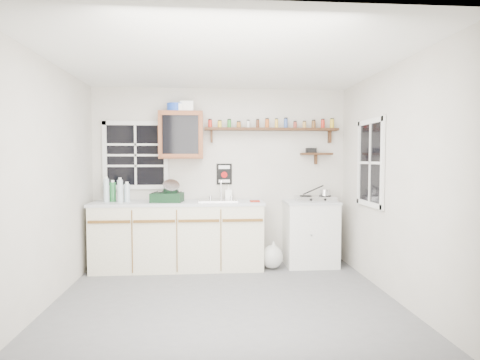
% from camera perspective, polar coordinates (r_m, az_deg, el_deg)
% --- Properties ---
extents(room, '(3.64, 3.24, 2.54)m').
position_cam_1_polar(room, '(4.18, -2.11, -0.38)').
color(room, '#57575A').
rests_on(room, ground).
extents(main_cabinet, '(2.31, 0.63, 0.92)m').
position_cam_1_polar(main_cabinet, '(5.58, -8.72, -7.72)').
color(main_cabinet, beige).
rests_on(main_cabinet, floor).
extents(right_cabinet, '(0.73, 0.57, 0.91)m').
position_cam_1_polar(right_cabinet, '(5.77, 9.97, -7.43)').
color(right_cabinet, silver).
rests_on(right_cabinet, floor).
extents(sink, '(0.52, 0.44, 0.29)m').
position_cam_1_polar(sink, '(5.50, -3.16, -2.90)').
color(sink, silver).
rests_on(sink, main_cabinet).
extents(upper_cabinet, '(0.60, 0.32, 0.65)m').
position_cam_1_polar(upper_cabinet, '(5.63, -8.36, 6.32)').
color(upper_cabinet, brown).
rests_on(upper_cabinet, wall_back).
extents(upper_cabinet_clutter, '(0.37, 0.24, 0.14)m').
position_cam_1_polar(upper_cabinet_clutter, '(5.67, -8.56, 10.20)').
color(upper_cabinet_clutter, '#1A3FAE').
rests_on(upper_cabinet_clutter, upper_cabinet).
extents(spice_shelf, '(1.91, 0.18, 0.35)m').
position_cam_1_polar(spice_shelf, '(5.77, 4.63, 7.35)').
color(spice_shelf, '#32190E').
rests_on(spice_shelf, wall_back).
extents(secondary_shelf, '(0.45, 0.16, 0.24)m').
position_cam_1_polar(secondary_shelf, '(5.89, 10.59, 3.73)').
color(secondary_shelf, '#32190E').
rests_on(secondary_shelf, wall_back).
extents(warning_sign, '(0.22, 0.02, 0.30)m').
position_cam_1_polar(warning_sign, '(5.76, -2.26, 0.85)').
color(warning_sign, black).
rests_on(warning_sign, wall_back).
extents(window_back, '(0.93, 0.03, 0.98)m').
position_cam_1_polar(window_back, '(5.84, -14.63, 3.43)').
color(window_back, black).
rests_on(window_back, wall_back).
extents(window_right, '(0.03, 0.78, 1.08)m').
position_cam_1_polar(window_right, '(5.11, 18.08, 2.34)').
color(window_right, black).
rests_on(window_right, wall_back).
extents(water_bottles, '(0.34, 0.17, 0.34)m').
position_cam_1_polar(water_bottles, '(5.63, -17.19, -1.53)').
color(water_bottles, '#AEC2CC').
rests_on(water_bottles, main_cabinet).
extents(dish_rack, '(0.44, 0.36, 0.30)m').
position_cam_1_polar(dish_rack, '(5.47, -10.16, -2.07)').
color(dish_rack, black).
rests_on(dish_rack, main_cabinet).
extents(soap_bottle, '(0.10, 0.10, 0.21)m').
position_cam_1_polar(soap_bottle, '(5.71, -1.65, -1.73)').
color(soap_bottle, white).
rests_on(soap_bottle, main_cabinet).
extents(rag, '(0.13, 0.11, 0.02)m').
position_cam_1_polar(rag, '(5.41, 2.12, -3.02)').
color(rag, maroon).
rests_on(rag, main_cabinet).
extents(hotplate, '(0.56, 0.32, 0.08)m').
position_cam_1_polar(hotplate, '(5.69, 10.65, -2.59)').
color(hotplate, silver).
rests_on(hotplate, right_cabinet).
extents(saucepan, '(0.36, 0.19, 0.16)m').
position_cam_1_polar(saucepan, '(5.73, 11.90, -1.78)').
color(saucepan, silver).
rests_on(saucepan, hotplate).
extents(trash_bag, '(0.36, 0.32, 0.41)m').
position_cam_1_polar(trash_bag, '(5.55, 4.57, -10.79)').
color(trash_bag, beige).
rests_on(trash_bag, floor).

